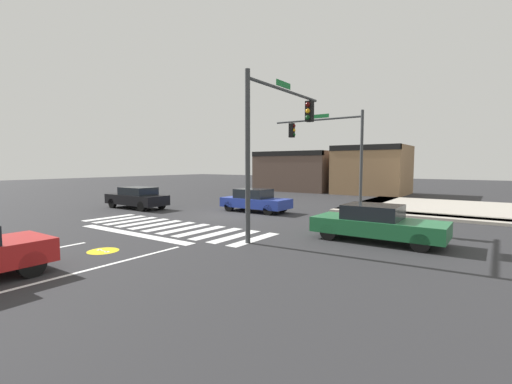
# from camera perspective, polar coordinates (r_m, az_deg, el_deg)

# --- Properties ---
(ground_plane) EXTENTS (120.00, 120.00, 0.00)m
(ground_plane) POSITION_cam_1_polar(r_m,az_deg,el_deg) (19.80, -4.01, -3.77)
(ground_plane) COLOR #2B2B2D
(crosswalk_near) EXTENTS (10.01, 2.90, 0.01)m
(crosswalk_near) POSITION_cam_1_polar(r_m,az_deg,el_deg) (16.58, -13.87, -5.49)
(crosswalk_near) COLOR silver
(crosswalk_near) RESTS_ON ground_plane
(bike_detector_marking) EXTENTS (1.00, 1.00, 0.01)m
(bike_detector_marking) POSITION_cam_1_polar(r_m,az_deg,el_deg) (12.73, -23.64, -8.78)
(bike_detector_marking) COLOR yellow
(bike_detector_marking) RESTS_ON ground_plane
(curb_corner_northeast) EXTENTS (10.00, 10.60, 0.15)m
(curb_corner_northeast) POSITION_cam_1_polar(r_m,az_deg,el_deg) (25.10, 25.95, -2.28)
(curb_corner_northeast) COLOR #B2AA9E
(curb_corner_northeast) RESTS_ON ground_plane
(storefront_row) EXTENTS (15.35, 6.40, 4.61)m
(storefront_row) POSITION_cam_1_polar(r_m,az_deg,el_deg) (37.28, 11.72, 3.45)
(storefront_row) COLOR brown
(storefront_row) RESTS_ON ground_plane
(traffic_signal_southeast) EXTENTS (0.32, 5.59, 6.22)m
(traffic_signal_southeast) POSITION_cam_1_polar(r_m,az_deg,el_deg) (14.32, 3.61, 10.59)
(traffic_signal_southeast) COLOR #383A3D
(traffic_signal_southeast) RESTS_ON ground_plane
(traffic_signal_northeast) EXTENTS (6.08, 0.32, 6.12)m
(traffic_signal_northeast) POSITION_cam_1_polar(r_m,az_deg,el_deg) (23.03, 11.76, 8.05)
(traffic_signal_northeast) COLOR #383A3D
(traffic_signal_northeast) RESTS_ON ground_plane
(car_blue) EXTENTS (4.18, 1.75, 1.37)m
(car_blue) POSITION_cam_1_polar(r_m,az_deg,el_deg) (21.04, -0.16, -1.37)
(car_blue) COLOR #23389E
(car_blue) RESTS_ON ground_plane
(car_green) EXTENTS (4.67, 1.86, 1.36)m
(car_green) POSITION_cam_1_polar(r_m,az_deg,el_deg) (13.73, 19.06, -4.83)
(car_green) COLOR #1E6638
(car_green) RESTS_ON ground_plane
(car_black) EXTENTS (4.46, 1.72, 1.39)m
(car_black) POSITION_cam_1_polar(r_m,az_deg,el_deg) (23.86, -18.82, -0.86)
(car_black) COLOR black
(car_black) RESTS_ON ground_plane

